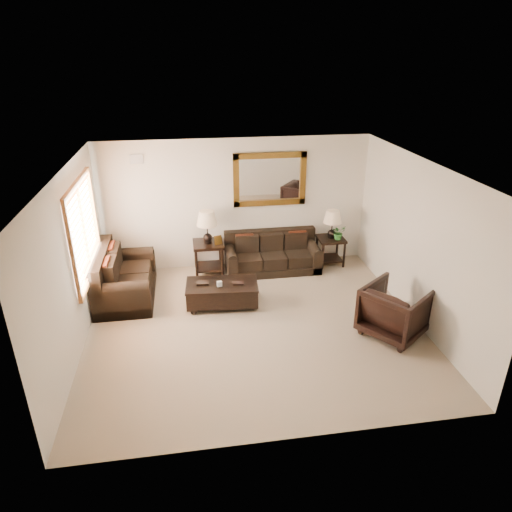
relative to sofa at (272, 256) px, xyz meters
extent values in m
cube|color=#836F5A|center=(-0.70, -2.11, -0.29)|extent=(5.50, 5.00, 0.01)
cube|color=white|center=(-0.70, -2.11, 2.41)|extent=(5.50, 5.00, 0.01)
cube|color=beige|center=(-0.70, 0.39, 1.06)|extent=(5.50, 0.01, 2.70)
cube|color=beige|center=(-0.70, -4.61, 1.06)|extent=(5.50, 0.01, 2.70)
cube|color=beige|center=(-3.45, -2.11, 1.06)|extent=(0.01, 5.00, 2.70)
cube|color=beige|center=(2.05, -2.11, 1.06)|extent=(0.01, 5.00, 2.70)
cube|color=white|center=(-3.43, -1.21, 1.26)|extent=(0.01, 1.80, 1.50)
cube|color=brown|center=(-3.40, -1.21, 2.05)|extent=(0.06, 1.96, 0.08)
cube|color=brown|center=(-3.40, -1.21, 0.47)|extent=(0.06, 1.96, 0.08)
cube|color=brown|center=(-3.40, -2.15, 1.26)|extent=(0.06, 0.08, 1.50)
cube|color=brown|center=(-3.40, -0.27, 1.26)|extent=(0.06, 0.08, 1.50)
cube|color=brown|center=(-3.40, -1.21, 1.26)|extent=(0.05, 0.05, 1.50)
cube|color=#4A2B0E|center=(0.00, 0.35, 1.56)|extent=(1.50, 0.06, 1.10)
cube|color=white|center=(0.00, 0.37, 1.56)|extent=(1.26, 0.01, 0.86)
cube|color=#999999|center=(-2.60, 0.37, 2.06)|extent=(0.25, 0.02, 0.18)
cube|color=black|center=(0.00, -0.05, -0.21)|extent=(1.94, 0.84, 0.16)
cube|color=black|center=(0.00, 0.27, 0.31)|extent=(1.94, 0.19, 0.40)
cube|color=black|center=(-0.52, -0.07, -0.01)|extent=(0.50, 0.69, 0.24)
cube|color=black|center=(0.00, -0.07, -0.01)|extent=(0.50, 0.69, 0.24)
cube|color=black|center=(0.52, -0.07, -0.01)|extent=(0.50, 0.69, 0.24)
cube|color=black|center=(-0.87, -0.05, -0.05)|extent=(0.19, 0.84, 0.47)
cylinder|color=black|center=(-0.87, -0.05, 0.18)|extent=(0.19, 0.82, 0.19)
cube|color=black|center=(0.87, -0.05, -0.05)|extent=(0.19, 0.84, 0.47)
cylinder|color=black|center=(0.87, -0.05, 0.18)|extent=(0.19, 0.82, 0.19)
cube|color=#64200D|center=(-0.56, 0.11, 0.30)|extent=(0.37, 0.16, 0.38)
cube|color=#64200D|center=(0.56, 0.11, 0.30)|extent=(0.37, 0.16, 0.38)
cube|color=black|center=(-2.92, -0.76, -0.19)|extent=(1.01, 1.70, 0.19)
cube|color=black|center=(-3.31, -0.76, 0.43)|extent=(0.23, 1.70, 0.48)
cube|color=black|center=(-2.90, -1.07, 0.05)|extent=(0.83, 0.59, 0.29)
cube|color=black|center=(-2.90, -0.46, 0.05)|extent=(0.83, 0.59, 0.29)
cube|color=black|center=(-2.92, -1.50, -0.01)|extent=(1.01, 0.23, 0.56)
cylinder|color=black|center=(-2.92, -1.50, 0.28)|extent=(0.99, 0.23, 0.23)
cube|color=black|center=(-2.92, -0.03, -0.01)|extent=(1.01, 0.23, 0.56)
cylinder|color=black|center=(-2.92, -0.03, 0.28)|extent=(0.99, 0.23, 0.23)
cube|color=#64200D|center=(-3.11, -1.13, 0.43)|extent=(0.20, 0.45, 0.46)
cube|color=#64200D|center=(-3.11, -0.40, 0.43)|extent=(0.20, 0.45, 0.46)
cube|color=black|center=(-1.33, 0.04, 0.35)|extent=(0.61, 0.61, 0.06)
cube|color=black|center=(-1.33, 0.04, -0.15)|extent=(0.52, 0.52, 0.03)
cylinder|color=black|center=(-1.59, -0.22, 0.02)|extent=(0.06, 0.06, 0.61)
cylinder|color=black|center=(-1.07, -0.22, 0.02)|extent=(0.06, 0.06, 0.61)
cylinder|color=black|center=(-1.59, 0.30, 0.02)|extent=(0.06, 0.06, 0.61)
cylinder|color=black|center=(-1.07, 0.30, 0.02)|extent=(0.06, 0.06, 0.61)
sphere|color=black|center=(-1.33, 0.04, 0.49)|extent=(0.19, 0.19, 0.19)
cylinder|color=black|center=(-1.33, 0.04, 0.69)|extent=(0.03, 0.03, 0.40)
cone|color=#D6B78F|center=(-1.33, 0.04, 0.91)|extent=(0.42, 0.42, 0.29)
cube|color=#4A2B0E|center=(-1.13, -0.07, 0.47)|extent=(0.17, 0.11, 0.19)
cube|color=black|center=(1.30, 0.07, 0.29)|extent=(0.55, 0.55, 0.05)
cube|color=black|center=(1.30, 0.07, -0.17)|extent=(0.47, 0.47, 0.03)
cylinder|color=black|center=(1.06, -0.16, -0.01)|extent=(0.05, 0.05, 0.55)
cylinder|color=black|center=(1.53, -0.16, -0.01)|extent=(0.05, 0.05, 0.55)
cylinder|color=black|center=(1.06, 0.31, -0.01)|extent=(0.05, 0.05, 0.55)
cylinder|color=black|center=(1.53, 0.31, -0.01)|extent=(0.05, 0.05, 0.55)
sphere|color=black|center=(1.30, 0.07, 0.41)|extent=(0.17, 0.17, 0.17)
cylinder|color=black|center=(1.30, 0.07, 0.59)|extent=(0.02, 0.02, 0.36)
cone|color=#D6B78F|center=(1.30, 0.07, 0.79)|extent=(0.38, 0.38, 0.26)
sphere|color=black|center=(-1.70, -1.58, -0.24)|extent=(0.12, 0.12, 0.12)
sphere|color=black|center=(-0.64, -1.58, -0.24)|extent=(0.12, 0.12, 0.12)
sphere|color=black|center=(-1.70, -1.09, -0.24)|extent=(0.12, 0.12, 0.12)
sphere|color=black|center=(-0.64, -1.09, -0.24)|extent=(0.12, 0.12, 0.12)
cube|color=black|center=(-1.17, -1.34, -0.03)|extent=(1.30, 0.77, 0.35)
cube|color=black|center=(-1.17, -1.34, 0.13)|extent=(1.33, 0.78, 0.04)
cube|color=black|center=(-1.51, -1.29, 0.16)|extent=(0.22, 0.16, 0.03)
cube|color=black|center=(-0.88, -1.38, 0.16)|extent=(0.20, 0.15, 0.02)
cube|color=white|center=(-1.22, -1.43, 0.20)|extent=(0.10, 0.07, 0.10)
imported|color=black|center=(1.50, -2.69, 0.18)|extent=(1.23, 1.24, 0.94)
imported|color=#20531C|center=(1.41, -0.03, 0.43)|extent=(0.36, 0.38, 0.24)
camera|label=1|loc=(-1.69, -8.57, 3.99)|focal=32.00mm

